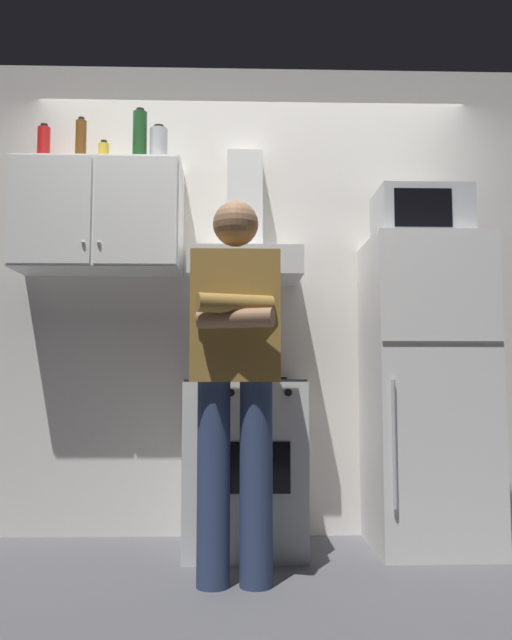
% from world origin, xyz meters
% --- Properties ---
extents(ground_plane, '(7.00, 7.00, 0.00)m').
position_xyz_m(ground_plane, '(0.00, 0.00, 0.00)').
color(ground_plane, '#4C4C51').
extents(back_wall_tiled, '(4.80, 0.10, 2.70)m').
position_xyz_m(back_wall_tiled, '(0.00, 0.60, 1.35)').
color(back_wall_tiled, silver).
rests_on(back_wall_tiled, ground_plane).
extents(upper_cabinet, '(0.90, 0.37, 0.60)m').
position_xyz_m(upper_cabinet, '(-0.85, 0.37, 1.75)').
color(upper_cabinet, white).
extents(stove_oven, '(0.60, 0.62, 0.87)m').
position_xyz_m(stove_oven, '(-0.05, 0.25, 0.43)').
color(stove_oven, silver).
rests_on(stove_oven, ground_plane).
extents(range_hood, '(0.60, 0.44, 0.75)m').
position_xyz_m(range_hood, '(-0.05, 0.38, 1.60)').
color(range_hood, white).
extents(refrigerator, '(0.60, 0.62, 1.60)m').
position_xyz_m(refrigerator, '(0.90, 0.25, 0.80)').
color(refrigerator, white).
rests_on(refrigerator, ground_plane).
extents(microwave, '(0.48, 0.37, 0.28)m').
position_xyz_m(microwave, '(0.90, 0.27, 1.74)').
color(microwave, '#B7BABF').
rests_on(microwave, refrigerator).
extents(person_standing, '(0.38, 0.33, 1.64)m').
position_xyz_m(person_standing, '(-0.10, -0.36, 0.90)').
color(person_standing, navy).
rests_on(person_standing, ground_plane).
extents(bottle_soda_red, '(0.07, 0.07, 0.24)m').
position_xyz_m(bottle_soda_red, '(-1.18, 0.42, 2.16)').
color(bottle_soda_red, red).
rests_on(bottle_soda_red, upper_cabinet).
extents(bottle_spice_jar, '(0.06, 0.06, 0.15)m').
position_xyz_m(bottle_spice_jar, '(-0.84, 0.40, 2.12)').
color(bottle_spice_jar, gold).
rests_on(bottle_spice_jar, upper_cabinet).
extents(bottle_wine_green, '(0.08, 0.08, 0.31)m').
position_xyz_m(bottle_wine_green, '(-0.63, 0.35, 2.20)').
color(bottle_wine_green, '#19471E').
rests_on(bottle_wine_green, upper_cabinet).
extents(bottle_beer_brown, '(0.06, 0.06, 0.28)m').
position_xyz_m(bottle_beer_brown, '(-0.97, 0.41, 2.18)').
color(bottle_beer_brown, brown).
rests_on(bottle_beer_brown, upper_cabinet).
extents(bottle_canister_steel, '(0.10, 0.10, 0.22)m').
position_xyz_m(bottle_canister_steel, '(-0.53, 0.36, 2.15)').
color(bottle_canister_steel, '#B2B5BA').
rests_on(bottle_canister_steel, upper_cabinet).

